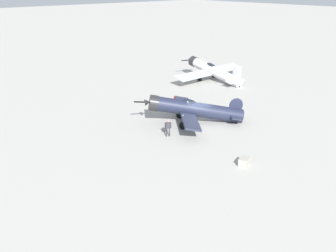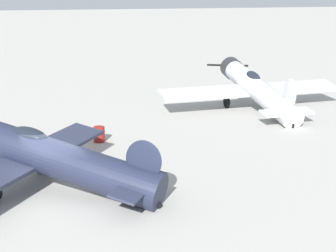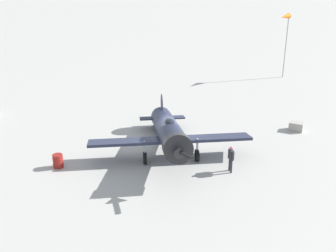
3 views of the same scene
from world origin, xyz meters
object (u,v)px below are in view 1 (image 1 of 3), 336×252
Objects in this scene: airplane_mid_apron at (213,71)px; fuel_drum at (176,100)px; equipment_crate at (244,162)px; airplane_foreground at (193,109)px; ground_crew_mechanic at (168,127)px.

airplane_mid_apron is 12.71m from fuel_drum.
equipment_crate is 17.64m from fuel_drum.
airplane_foreground is 8.43× the size of equipment_crate.
airplane_foreground is 18.72m from airplane_mid_apron.
equipment_crate is at bearing 106.18° from airplane_foreground.
fuel_drum is (7.30, -7.83, -0.59)m from ground_crew_mechanic.
airplane_mid_apron is at bearing -107.07° from airplane_foreground.
ground_crew_mechanic is 1.96× the size of fuel_drum.
fuel_drum is at bearing -80.90° from airplane_foreground.
fuel_drum is at bearing -24.02° from equipment_crate.
airplane_mid_apron reaches higher than fuel_drum.
fuel_drum is (6.34, -3.40, -1.16)m from airplane_foreground.
fuel_drum is (-4.56, 11.82, -1.11)m from airplane_mid_apron.
airplane_mid_apron is 15.64× the size of fuel_drum.
airplane_foreground is 0.76× the size of airplane_mid_apron.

